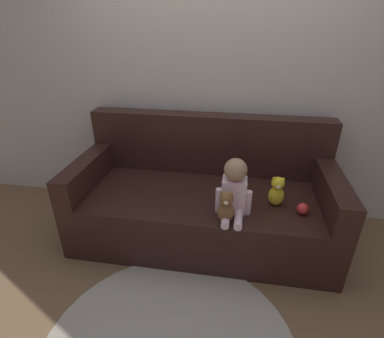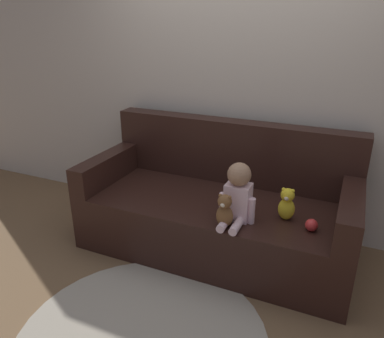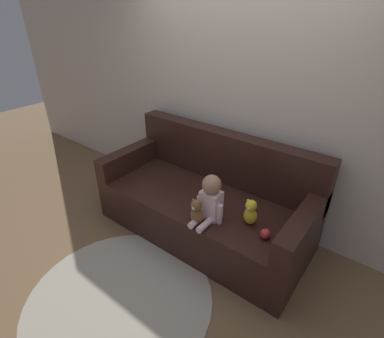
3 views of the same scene
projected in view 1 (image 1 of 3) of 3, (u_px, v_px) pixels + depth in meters
ground_plane at (202, 235)px, 2.77m from camera, size 12.00×12.00×0.00m
wall_back at (213, 80)px, 2.69m from camera, size 8.00×0.05×2.60m
couch at (204, 200)px, 2.68m from camera, size 2.19×0.97×1.03m
person_baby at (234, 189)px, 2.20m from camera, size 0.27×0.33×0.44m
teddy_bear_brown at (226, 207)px, 2.12m from camera, size 0.12×0.11×0.25m
plush_toy_side at (277, 191)px, 2.31m from camera, size 0.12×0.11×0.25m
toy_ball at (303, 209)px, 2.24m from camera, size 0.09×0.09×0.09m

